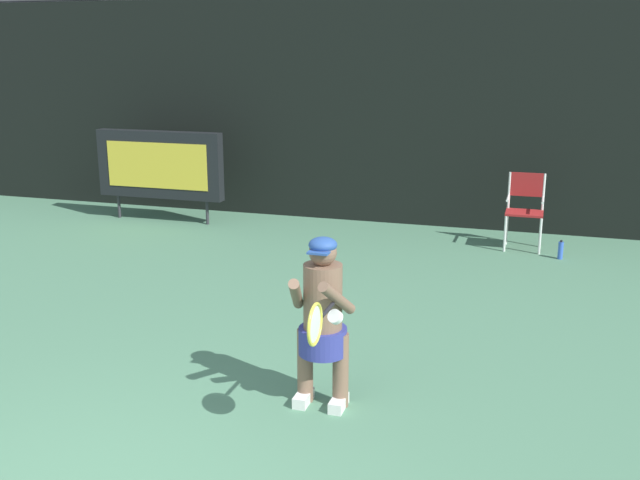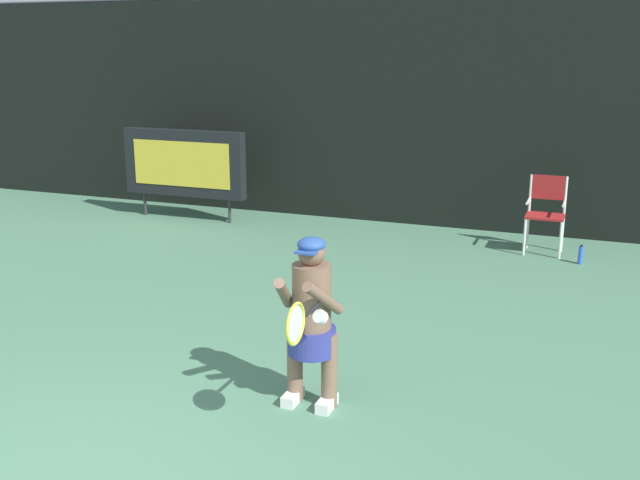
{
  "view_description": "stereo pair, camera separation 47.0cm",
  "coord_description": "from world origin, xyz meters",
  "px_view_note": "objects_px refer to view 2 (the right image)",
  "views": [
    {
      "loc": [
        2.58,
        -3.18,
        2.83
      ],
      "look_at": [
        0.59,
        3.25,
        1.05
      ],
      "focal_mm": 41.11,
      "sensor_mm": 36.0,
      "label": 1
    },
    {
      "loc": [
        3.03,
        -3.03,
        2.83
      ],
      "look_at": [
        0.59,
        3.25,
        1.05
      ],
      "focal_mm": 41.11,
      "sensor_mm": 36.0,
      "label": 2
    }
  ],
  "objects_px": {
    "umpire_chair": "(546,210)",
    "water_bottle": "(581,255)",
    "scoreboard": "(184,163)",
    "tennis_racket": "(297,323)",
    "tennis_player": "(311,317)"
  },
  "relations": [
    {
      "from": "scoreboard",
      "to": "tennis_racket",
      "type": "relative_size",
      "value": 3.65
    },
    {
      "from": "umpire_chair",
      "to": "water_bottle",
      "type": "distance_m",
      "value": 0.84
    },
    {
      "from": "tennis_player",
      "to": "scoreboard",
      "type": "bearing_deg",
      "value": 129.47
    },
    {
      "from": "scoreboard",
      "to": "water_bottle",
      "type": "distance_m",
      "value": 6.42
    },
    {
      "from": "tennis_player",
      "to": "tennis_racket",
      "type": "distance_m",
      "value": 0.68
    },
    {
      "from": "scoreboard",
      "to": "umpire_chair",
      "type": "relative_size",
      "value": 2.04
    },
    {
      "from": "water_bottle",
      "to": "tennis_racket",
      "type": "height_order",
      "value": "tennis_racket"
    },
    {
      "from": "tennis_player",
      "to": "umpire_chair",
      "type": "bearing_deg",
      "value": 75.86
    },
    {
      "from": "scoreboard",
      "to": "umpire_chair",
      "type": "bearing_deg",
      "value": 0.23
    },
    {
      "from": "scoreboard",
      "to": "water_bottle",
      "type": "height_order",
      "value": "scoreboard"
    },
    {
      "from": "umpire_chair",
      "to": "water_bottle",
      "type": "relative_size",
      "value": 4.08
    },
    {
      "from": "umpire_chair",
      "to": "water_bottle",
      "type": "height_order",
      "value": "umpire_chair"
    },
    {
      "from": "scoreboard",
      "to": "tennis_player",
      "type": "xyz_separation_m",
      "value": [
        4.46,
        -5.42,
        -0.2
      ]
    },
    {
      "from": "scoreboard",
      "to": "umpire_chair",
      "type": "distance_m",
      "value": 5.84
    },
    {
      "from": "umpire_chair",
      "to": "tennis_racket",
      "type": "relative_size",
      "value": 1.79
    }
  ]
}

